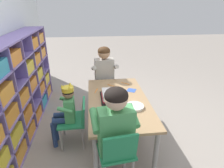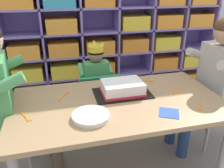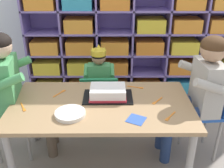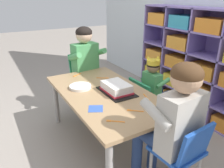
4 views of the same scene
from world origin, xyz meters
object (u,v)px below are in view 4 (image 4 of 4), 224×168
at_px(classroom_chair_guest_side, 182,154).
at_px(birthday_cake_on_tray, 116,88).
at_px(fork_by_napkin, 147,98).
at_px(child_with_crown, 155,84).
at_px(classroom_chair_blue, 147,98).
at_px(paper_plate_stack, 80,87).
at_px(classroom_chair_adult_side, 84,76).
at_px(adult_helper_seated, 88,62).
at_px(fork_beside_plate_stack, 134,111).
at_px(fork_near_child_seat, 77,75).
at_px(fork_near_cake_tray, 114,121).
at_px(fork_scattered_mid_table, 104,78).
at_px(guest_at_table_side, 173,118).
at_px(activity_table, 105,98).

bearing_deg(classroom_chair_guest_side, birthday_cake_on_tray, -92.74).
bearing_deg(fork_by_napkin, child_with_crown, -31.52).
relative_size(classroom_chair_blue, paper_plate_stack, 2.67).
bearing_deg(classroom_chair_guest_side, classroom_chair_adult_side, -94.42).
xyz_separation_m(classroom_chair_adult_side, adult_helper_seated, (0.11, 0.01, 0.21)).
xyz_separation_m(classroom_chair_guest_side, fork_beside_plate_stack, (-0.44, -0.09, 0.14)).
bearing_deg(fork_by_napkin, paper_plate_stack, 57.53).
bearing_deg(paper_plate_stack, fork_by_napkin, 40.23).
relative_size(classroom_chair_blue, classroom_chair_guest_side, 0.84).
bearing_deg(adult_helper_seated, fork_near_child_seat, -157.43).
xyz_separation_m(fork_beside_plate_stack, fork_by_napkin, (-0.13, 0.23, 0.00)).
relative_size(child_with_crown, classroom_chair_guest_side, 1.21).
xyz_separation_m(birthday_cake_on_tray, fork_near_cake_tray, (0.43, -0.28, -0.04)).
relative_size(classroom_chair_guest_side, fork_near_child_seat, 5.51).
bearing_deg(fork_near_cake_tray, child_with_crown, 70.71).
bearing_deg(classroom_chair_blue, fork_scattered_mid_table, 50.12).
relative_size(guest_at_table_side, birthday_cake_on_tray, 2.74).
xyz_separation_m(child_with_crown, classroom_chair_guest_side, (0.90, -0.52, -0.08)).
bearing_deg(fork_near_cake_tray, fork_near_child_seat, 121.58).
bearing_deg(birthday_cake_on_tray, guest_at_table_side, 1.03).
xyz_separation_m(fork_scattered_mid_table, fork_near_cake_tray, (0.81, -0.35, 0.00)).
bearing_deg(fork_near_cake_tray, fork_beside_plate_stack, 53.01).
bearing_deg(fork_scattered_mid_table, guest_at_table_side, 119.33).
xyz_separation_m(classroom_chair_blue, fork_scattered_mid_table, (-0.30, -0.37, 0.21)).
distance_m(fork_scattered_mid_table, fork_by_napkin, 0.63).
bearing_deg(fork_near_child_seat, birthday_cake_on_tray, -104.44).
distance_m(activity_table, birthday_cake_on_tray, 0.14).
relative_size(paper_plate_stack, fork_beside_plate_stack, 1.90).
relative_size(activity_table, birthday_cake_on_tray, 3.56).
relative_size(child_with_crown, fork_scattered_mid_table, 6.56).
height_order(child_with_crown, fork_scattered_mid_table, child_with_crown).
bearing_deg(fork_near_child_seat, guest_at_table_side, -111.16).
height_order(guest_at_table_side, fork_by_napkin, guest_at_table_side).
bearing_deg(fork_near_cake_tray, classroom_chair_adult_side, 114.94).
relative_size(fork_scattered_mid_table, fork_by_napkin, 0.92).
xyz_separation_m(classroom_chair_adult_side, fork_near_cake_tray, (1.27, -0.30, 0.11)).
xyz_separation_m(classroom_chair_blue, birthday_cake_on_tray, (0.09, -0.44, 0.25)).
distance_m(fork_near_cake_tray, fork_by_napkin, 0.48).
bearing_deg(birthday_cake_on_tray, fork_near_cake_tray, -32.88).
relative_size(classroom_chair_adult_side, fork_beside_plate_stack, 6.50).
height_order(child_with_crown, birthday_cake_on_tray, child_with_crown).
distance_m(paper_plate_stack, fork_near_cake_tray, 0.69).
relative_size(fork_scattered_mid_table, fork_beside_plate_stack, 1.11).
bearing_deg(fork_near_cake_tray, fork_by_napkin, 61.48).
xyz_separation_m(child_with_crown, fork_near_cake_tray, (0.52, -0.82, 0.06)).
xyz_separation_m(classroom_chair_blue, adult_helper_seated, (-0.64, -0.40, 0.31)).
relative_size(classroom_chair_blue, fork_beside_plate_stack, 5.08).
height_order(activity_table, adult_helper_seated, adult_helper_seated).
relative_size(classroom_chair_adult_side, fork_near_child_seat, 5.92).
xyz_separation_m(activity_table, classroom_chair_blue, (-0.04, 0.53, -0.15)).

